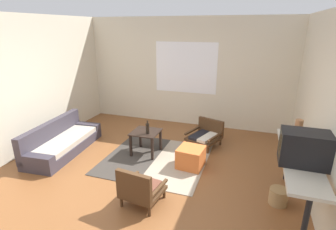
{
  "coord_description": "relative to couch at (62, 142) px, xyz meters",
  "views": [
    {
      "loc": [
        1.69,
        -3.34,
        2.45
      ],
      "look_at": [
        0.28,
        0.8,
        0.96
      ],
      "focal_mm": 27.81,
      "sensor_mm": 36.0,
      "label": 1
    }
  ],
  "objects": [
    {
      "name": "couch",
      "position": [
        0.0,
        0.0,
        0.0
      ],
      "size": [
        0.84,
        1.88,
        0.63
      ],
      "color": "#38333D",
      "rests_on": "ground"
    },
    {
      "name": "side_wall_right",
      "position": [
        4.61,
        -0.28,
        1.15
      ],
      "size": [
        0.12,
        6.6,
        2.7
      ],
      "primitive_type": "cube",
      "color": "beige",
      "rests_on": "ground"
    },
    {
      "name": "ground_plane",
      "position": [
        1.95,
        -0.58,
        -0.2
      ],
      "size": [
        7.8,
        7.8,
        0.0
      ],
      "primitive_type": "plane",
      "color": "brown"
    },
    {
      "name": "area_rug",
      "position": [
        1.96,
        0.29,
        -0.19
      ],
      "size": [
        1.92,
        1.87,
        0.01
      ],
      "color": "#38332D",
      "rests_on": "ground"
    },
    {
      "name": "side_wall_left",
      "position": [
        -0.71,
        -0.28,
        1.15
      ],
      "size": [
        0.12,
        6.6,
        2.7
      ],
      "primitive_type": "cube",
      "color": "beige",
      "rests_on": "ground"
    },
    {
      "name": "glass_bottle",
      "position": [
        1.76,
        0.39,
        0.39
      ],
      "size": [
        0.07,
        0.07,
        0.26
      ],
      "color": "black",
      "rests_on": "coffee_table"
    },
    {
      "name": "armchair_striped_foreground",
      "position": [
        2.25,
        -1.06,
        0.08
      ],
      "size": [
        0.6,
        0.6,
        0.61
      ],
      "color": "#472D19",
      "rests_on": "ground"
    },
    {
      "name": "wicker_basket",
      "position": [
        4.13,
        -0.39,
        -0.08
      ],
      "size": [
        0.26,
        0.26,
        0.24
      ],
      "primitive_type": "cylinder",
      "color": "#9E7A4C",
      "rests_on": "ground"
    },
    {
      "name": "far_wall_with_window",
      "position": [
        1.95,
        2.48,
        1.15
      ],
      "size": [
        5.6,
        0.13,
        2.7
      ],
      "color": "beige",
      "rests_on": "ground"
    },
    {
      "name": "ottoman_orange",
      "position": [
        2.67,
        0.24,
        -0.01
      ],
      "size": [
        0.49,
        0.49,
        0.38
      ],
      "primitive_type": "cube",
      "rotation": [
        0.0,
        0.0,
        -0.09
      ],
      "color": "#D1662D",
      "rests_on": "ground"
    },
    {
      "name": "clay_vase",
      "position": [
        4.28,
        -0.09,
        0.8
      ],
      "size": [
        0.21,
        0.21,
        0.35
      ],
      "color": "#A87047",
      "rests_on": "console_shelf"
    },
    {
      "name": "crt_television",
      "position": [
        4.28,
        -0.73,
        0.88
      ],
      "size": [
        0.56,
        0.35,
        0.42
      ],
      "color": "black",
      "rests_on": "console_shelf"
    },
    {
      "name": "console_shelf",
      "position": [
        4.28,
        -0.51,
        0.58
      ],
      "size": [
        0.44,
        1.85,
        0.87
      ],
      "color": "beige",
      "rests_on": "ground"
    },
    {
      "name": "coffee_table",
      "position": [
        1.68,
        0.47,
        0.17
      ],
      "size": [
        0.54,
        0.54,
        0.48
      ],
      "color": "black",
      "rests_on": "ground"
    },
    {
      "name": "armchair_by_window",
      "position": [
        2.74,
        1.27,
        0.05
      ],
      "size": [
        0.78,
        0.8,
        0.53
      ],
      "color": "#472D19",
      "rests_on": "ground"
    }
  ]
}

